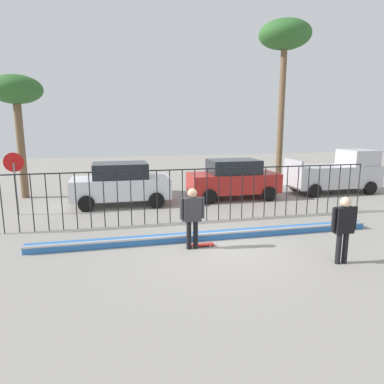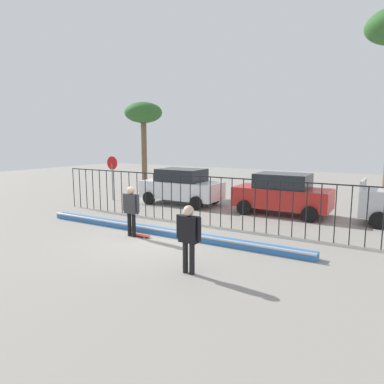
{
  "view_description": "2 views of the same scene",
  "coord_description": "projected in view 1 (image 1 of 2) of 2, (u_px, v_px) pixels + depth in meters",
  "views": [
    {
      "loc": [
        -2.97,
        -9.4,
        3.61
      ],
      "look_at": [
        -0.13,
        2.79,
        1.15
      ],
      "focal_mm": 32.66,
      "sensor_mm": 36.0,
      "label": 1
    },
    {
      "loc": [
        7.23,
        -9.16,
        3.4
      ],
      "look_at": [
        0.3,
        2.53,
        1.36
      ],
      "focal_mm": 32.38,
      "sensor_mm": 36.0,
      "label": 2
    }
  ],
  "objects": [
    {
      "name": "ground_plane",
      "position": [
        217.0,
        247.0,
        10.35
      ],
      "size": [
        60.0,
        60.0,
        0.0
      ],
      "primitive_type": "plane",
      "color": "gray"
    },
    {
      "name": "bowl_coping_ledge",
      "position": [
        210.0,
        235.0,
        11.08
      ],
      "size": [
        11.0,
        0.41,
        0.27
      ],
      "color": "#2D6BB7",
      "rests_on": "ground"
    },
    {
      "name": "perimeter_fence",
      "position": [
        195.0,
        190.0,
        12.87
      ],
      "size": [
        14.04,
        0.04,
        1.99
      ],
      "color": "black",
      "rests_on": "ground"
    },
    {
      "name": "skateboarder",
      "position": [
        192.0,
        213.0,
        10.04
      ],
      "size": [
        0.73,
        0.27,
        1.8
      ],
      "rotation": [
        0.0,
        0.0,
        -0.13
      ],
      "color": "black",
      "rests_on": "ground"
    },
    {
      "name": "skateboard",
      "position": [
        201.0,
        245.0,
        10.39
      ],
      "size": [
        0.8,
        0.2,
        0.07
      ],
      "rotation": [
        0.0,
        0.0,
        0.22
      ],
      "color": "#A51E19",
      "rests_on": "ground"
    },
    {
      "name": "camera_operator",
      "position": [
        344.0,
        224.0,
        8.98
      ],
      "size": [
        0.72,
        0.27,
        1.78
      ],
      "rotation": [
        0.0,
        0.0,
        2.42
      ],
      "color": "black",
      "rests_on": "ground"
    },
    {
      "name": "parked_car_white",
      "position": [
        121.0,
        184.0,
        15.59
      ],
      "size": [
        4.3,
        2.12,
        1.9
      ],
      "rotation": [
        0.0,
        0.0,
        -0.04
      ],
      "color": "silver",
      "rests_on": "ground"
    },
    {
      "name": "parked_car_red",
      "position": [
        233.0,
        179.0,
        16.96
      ],
      "size": [
        4.3,
        2.12,
        1.9
      ],
      "rotation": [
        0.0,
        0.0,
        0.0
      ],
      "color": "#B2231E",
      "rests_on": "ground"
    },
    {
      "name": "pickup_truck",
      "position": [
        336.0,
        173.0,
        18.44
      ],
      "size": [
        4.7,
        2.12,
        2.24
      ],
      "rotation": [
        0.0,
        0.0,
        -0.05
      ],
      "color": "#B7B7BC",
      "rests_on": "ground"
    },
    {
      "name": "stop_sign",
      "position": [
        15.0,
        175.0,
        13.71
      ],
      "size": [
        0.76,
        0.07,
        2.5
      ],
      "color": "slate",
      "rests_on": "ground"
    },
    {
      "name": "palm_tree_tall",
      "position": [
        285.0,
        40.0,
        19.65
      ],
      "size": [
        2.94,
        2.94,
        9.33
      ],
      "color": "brown",
      "rests_on": "ground"
    },
    {
      "name": "palm_tree_short",
      "position": [
        16.0,
        94.0,
        16.33
      ],
      "size": [
        2.43,
        2.43,
        5.85
      ],
      "color": "brown",
      "rests_on": "ground"
    }
  ]
}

